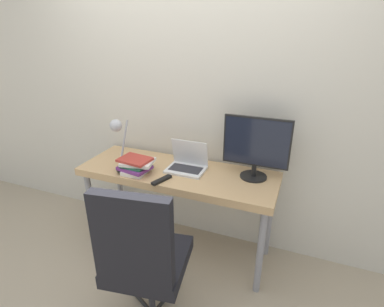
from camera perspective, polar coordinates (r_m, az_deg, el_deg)
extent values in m
plane|color=tan|center=(2.65, -5.09, -21.02)|extent=(12.00, 12.00, 0.00)
cube|color=beige|center=(2.53, 0.19, 10.70)|extent=(8.00, 0.05, 2.60)
cube|color=tan|center=(2.42, -2.79, -3.87)|extent=(1.59, 0.56, 0.06)
cylinder|color=gray|center=(2.81, -18.54, -10.12)|extent=(0.05, 0.05, 0.72)
cylinder|color=gray|center=(2.29, 12.85, -17.91)|extent=(0.05, 0.05, 0.72)
cylinder|color=gray|center=(3.10, -13.52, -6.22)|extent=(0.05, 0.05, 0.72)
cylinder|color=gray|center=(2.64, 14.48, -11.97)|extent=(0.05, 0.05, 0.72)
cube|color=silver|center=(2.39, -1.19, -3.11)|extent=(0.30, 0.22, 0.02)
cube|color=#2D2D33|center=(2.39, -1.19, -2.90)|extent=(0.26, 0.13, 0.00)
cube|color=silver|center=(2.42, -0.42, 0.19)|extent=(0.30, 0.05, 0.22)
cube|color=navy|center=(2.42, -0.44, 0.17)|extent=(0.27, 0.04, 0.19)
cylinder|color=black|center=(2.35, 11.60, -4.28)|extent=(0.20, 0.20, 0.01)
cylinder|color=black|center=(2.32, 11.71, -3.06)|extent=(0.04, 0.04, 0.10)
cube|color=black|center=(2.24, 12.19, 2.17)|extent=(0.49, 0.02, 0.37)
cube|color=black|center=(2.23, 12.13, 2.06)|extent=(0.47, 0.00, 0.35)
cylinder|color=#4C4C51|center=(2.64, -11.57, -1.08)|extent=(0.16, 0.16, 0.02)
cylinder|color=#99999E|center=(2.51, -12.87, 1.99)|extent=(0.02, 0.17, 0.35)
sphere|color=#B2B2B7|center=(2.39, -14.29, 5.19)|extent=(0.10, 0.10, 0.10)
sphere|color=black|center=(2.50, -2.94, -23.67)|extent=(0.05, 0.05, 0.05)
cylinder|color=black|center=(2.42, -5.08, -25.82)|extent=(0.07, 0.30, 0.03)
sphere|color=black|center=(2.51, -11.62, -23.81)|extent=(0.05, 0.05, 0.05)
cylinder|color=black|center=(2.43, -9.65, -25.88)|extent=(0.28, 0.16, 0.03)
cylinder|color=#2D2D33|center=(2.17, -7.78, -24.31)|extent=(0.04, 0.04, 0.40)
cube|color=black|center=(2.00, -8.18, -19.51)|extent=(0.53, 0.54, 0.09)
cube|color=black|center=(1.65, -11.32, -15.90)|extent=(0.44, 0.14, 0.54)
cube|color=silver|center=(2.40, -10.67, -3.30)|extent=(0.18, 0.18, 0.03)
cube|color=#753384|center=(2.39, -10.85, -2.67)|extent=(0.26, 0.22, 0.02)
cube|color=#286B47|center=(2.39, -10.56, -2.02)|extent=(0.20, 0.20, 0.02)
cube|color=silver|center=(2.38, -10.29, -1.60)|extent=(0.27, 0.22, 0.02)
cube|color=#B2382D|center=(2.37, -10.83, -1.15)|extent=(0.26, 0.20, 0.02)
cube|color=black|center=(2.25, -5.80, -5.03)|extent=(0.10, 0.18, 0.02)
ellipsoid|color=black|center=(2.41, -12.56, -3.23)|extent=(0.16, 0.10, 0.04)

